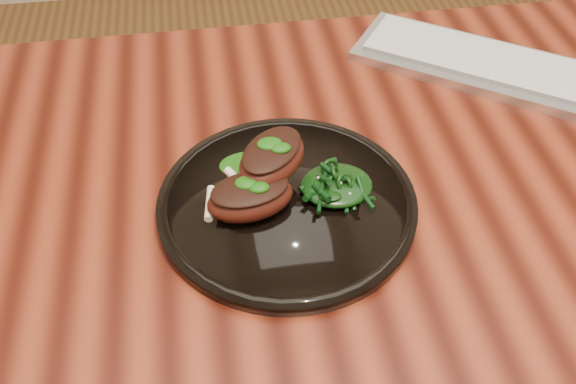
# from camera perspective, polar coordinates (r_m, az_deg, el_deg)

# --- Properties ---
(desk) EXTENTS (1.60, 0.80, 0.75)m
(desk) POSITION_cam_1_polar(r_m,az_deg,el_deg) (0.91, 11.26, -1.98)
(desk) COLOR #340D06
(desk) RESTS_ON ground
(plate) EXTENTS (0.31, 0.31, 0.02)m
(plate) POSITION_cam_1_polar(r_m,az_deg,el_deg) (0.78, -0.08, -1.04)
(plate) COLOR black
(plate) RESTS_ON desk
(lamb_chop_front) EXTENTS (0.12, 0.09, 0.05)m
(lamb_chop_front) POSITION_cam_1_polar(r_m,az_deg,el_deg) (0.75, -3.42, -0.38)
(lamb_chop_front) COLOR #44150D
(lamb_chop_front) RESTS_ON plate
(lamb_chop_back) EXTENTS (0.12, 0.12, 0.05)m
(lamb_chop_back) POSITION_cam_1_polar(r_m,az_deg,el_deg) (0.77, -1.48, 3.05)
(lamb_chop_back) COLOR #44150D
(lamb_chop_back) RESTS_ON plate
(herb_smear) EXTENTS (0.08, 0.05, 0.00)m
(herb_smear) POSITION_cam_1_polar(r_m,az_deg,el_deg) (0.82, -3.53, 2.51)
(herb_smear) COLOR #0B4107
(herb_smear) RESTS_ON plate
(greens_heap) EXTENTS (0.09, 0.08, 0.03)m
(greens_heap) POSITION_cam_1_polar(r_m,az_deg,el_deg) (0.78, 4.37, 0.92)
(greens_heap) COLOR black
(greens_heap) RESTS_ON plate
(keyboard) EXTENTS (0.47, 0.39, 0.02)m
(keyboard) POSITION_cam_1_polar(r_m,az_deg,el_deg) (1.05, 19.03, 10.18)
(keyboard) COLOR silver
(keyboard) RESTS_ON desk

